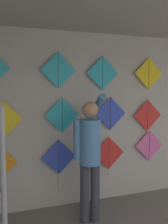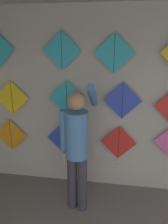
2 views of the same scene
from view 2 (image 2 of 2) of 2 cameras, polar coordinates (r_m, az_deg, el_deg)
The scene contains 10 objects.
back_panel at distance 3.33m, azimuth 9.04°, elevation 1.94°, with size 5.91×0.06×2.80m, color #BCB7AD.
shopkeeper at distance 2.91m, azimuth -1.85°, elevation -8.04°, with size 0.46×0.61×1.84m.
kite_0 at distance 3.86m, azimuth -18.53°, elevation -5.71°, with size 0.55×0.01×0.55m.
kite_1 at distance 3.56m, azimuth -5.23°, elevation -7.43°, with size 0.55×0.04×0.76m.
kite_2 at distance 3.47m, azimuth 9.01°, elevation -8.25°, with size 0.55×0.04×0.69m.
kite_5 at distance 3.61m, azimuth -18.31°, elevation 3.51°, with size 0.55×0.01×0.55m.
kite_6 at distance 3.30m, azimuth -4.54°, elevation 3.57°, with size 0.55×0.01×0.55m.
kite_7 at distance 3.22m, azimuth 10.03°, elevation 2.95°, with size 0.55×0.01×0.55m.
kite_11 at distance 3.21m, azimuth -5.88°, elevation 15.70°, with size 0.55×0.01×0.55m.
kite_12 at distance 3.11m, azimuth 7.93°, elevation 14.98°, with size 0.55×0.01×0.55m.
Camera 2 is at (-0.03, 0.25, 2.35)m, focal length 35.00 mm.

